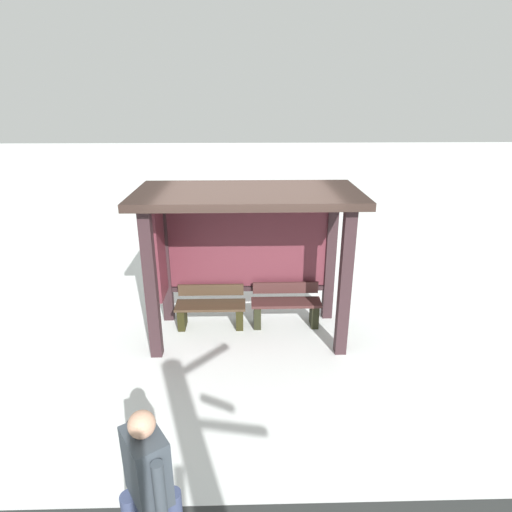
{
  "coord_description": "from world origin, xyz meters",
  "views": [
    {
      "loc": [
        -0.03,
        -6.08,
        3.71
      ],
      "look_at": [
        0.12,
        0.0,
        1.38
      ],
      "focal_mm": 29.62,
      "sensor_mm": 36.0,
      "label": 1
    }
  ],
  "objects_px": {
    "bench_center_inside": "(286,306)",
    "person_walking": "(149,481)",
    "bench_left_inside": "(211,309)",
    "bus_shelter": "(243,228)"
  },
  "relations": [
    {
      "from": "bench_center_inside",
      "to": "person_walking",
      "type": "xyz_separation_m",
      "value": [
        -1.44,
        -3.91,
        0.55
      ]
    },
    {
      "from": "bench_left_inside",
      "to": "bench_center_inside",
      "type": "distance_m",
      "value": 1.27
    },
    {
      "from": "bench_left_inside",
      "to": "bench_center_inside",
      "type": "xyz_separation_m",
      "value": [
        1.27,
        -0.0,
        0.03
      ]
    },
    {
      "from": "bus_shelter",
      "to": "bench_left_inside",
      "type": "bearing_deg",
      "value": 166.28
    },
    {
      "from": "bench_left_inside",
      "to": "bench_center_inside",
      "type": "height_order",
      "value": "bench_center_inside"
    },
    {
      "from": "bench_left_inside",
      "to": "bus_shelter",
      "type": "bearing_deg",
      "value": -13.72
    },
    {
      "from": "bus_shelter",
      "to": "bench_left_inside",
      "type": "height_order",
      "value": "bus_shelter"
    },
    {
      "from": "bus_shelter",
      "to": "bench_center_inside",
      "type": "relative_size",
      "value": 2.82
    },
    {
      "from": "bus_shelter",
      "to": "person_walking",
      "type": "height_order",
      "value": "bus_shelter"
    },
    {
      "from": "bench_center_inside",
      "to": "bench_left_inside",
      "type": "bearing_deg",
      "value": 179.86
    }
  ]
}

